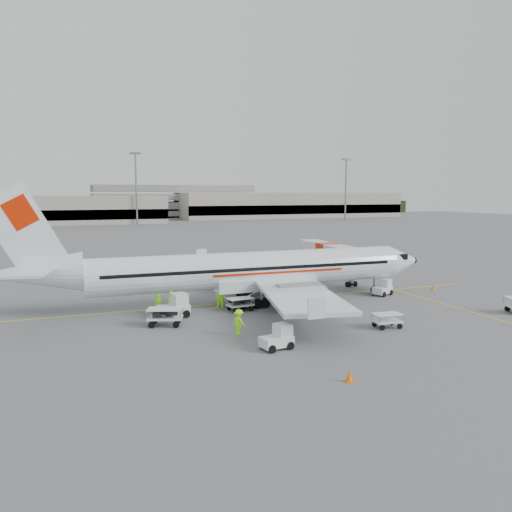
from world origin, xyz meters
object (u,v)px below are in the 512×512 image
at_px(tug_aft, 173,306).
at_px(aircraft, 252,245).
at_px(belt_loader, 250,293).
at_px(jet_bridge, 328,261).
at_px(tug_mid, 276,337).
at_px(tug_fore, 382,287).

bearing_deg(tug_aft, aircraft, 8.23).
bearing_deg(aircraft, belt_loader, -118.91).
distance_m(jet_bridge, tug_aft, 23.30).
relative_size(aircraft, tug_aft, 15.54).
height_order(jet_bridge, tug_aft, jet_bridge).
relative_size(belt_loader, tug_mid, 2.15).
bearing_deg(tug_fore, tug_mid, -169.17).
relative_size(belt_loader, tug_fore, 2.16).
bearing_deg(tug_fore, belt_loader, 155.00).
distance_m(belt_loader, tug_aft, 6.97).
bearing_deg(jet_bridge, tug_mid, -122.53).
bearing_deg(belt_loader, aircraft, 47.78).
distance_m(belt_loader, tug_mid, 11.82).
bearing_deg(jet_bridge, tug_aft, -146.69).
xyz_separation_m(belt_loader, tug_mid, (-2.53, -11.54, -0.39)).
xyz_separation_m(aircraft, belt_loader, (-0.75, -1.32, -3.95)).
bearing_deg(tug_mid, belt_loader, 67.86).
relative_size(tug_fore, tug_mid, 1.00).
bearing_deg(tug_aft, tug_mid, -77.79).
xyz_separation_m(jet_bridge, belt_loader, (-13.34, -10.31, -0.86)).
distance_m(jet_bridge, belt_loader, 16.88).
bearing_deg(aircraft, tug_fore, -5.09).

